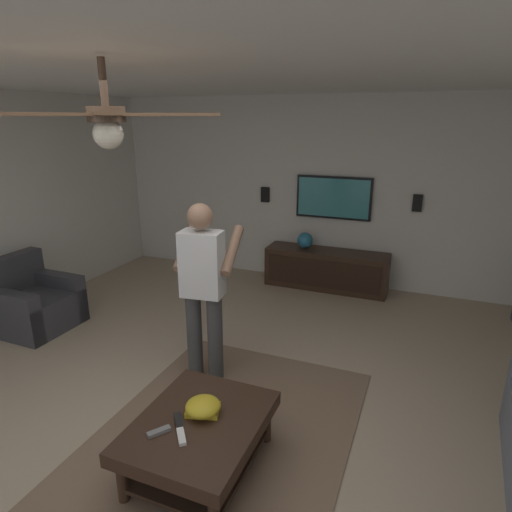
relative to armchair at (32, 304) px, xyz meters
name	(u,v)px	position (x,y,z in m)	size (l,w,h in m)	color
ground_plane	(188,440)	(-0.97, -2.61, -0.28)	(8.95, 8.95, 0.00)	tan
wall_back_tv	(320,192)	(2.81, -2.61, 1.04)	(0.10, 6.43, 2.63)	silver
ceiling_slab	(166,50)	(-0.97, -2.61, 2.40)	(7.66, 6.43, 0.10)	white
area_rug	(215,448)	(-0.98, -2.84, -0.27)	(2.78, 1.85, 0.01)	#7A604C
armchair	(32,304)	(0.00, 0.00, 0.00)	(0.81, 0.82, 0.82)	#38383D
coffee_table	(200,433)	(-1.18, -2.84, 0.02)	(1.00, 0.80, 0.40)	#332116
media_console	(326,269)	(2.48, -2.83, 0.00)	(0.45, 1.70, 0.55)	#332116
tv	(334,198)	(2.72, -2.83, 0.98)	(0.05, 1.05, 0.59)	black
person_standing	(203,283)	(-0.14, -2.33, 0.65)	(0.58, 0.59, 1.64)	#3F3F3F
bowl	(203,407)	(-1.11, -2.84, 0.18)	(0.24, 0.24, 0.11)	gold
remote_white	(181,437)	(-1.37, -2.83, 0.13)	(0.15, 0.04, 0.02)	white
remote_black	(178,420)	(-1.25, -2.73, 0.13)	(0.15, 0.04, 0.02)	black
remote_grey	(159,432)	(-1.39, -2.67, 0.13)	(0.15, 0.04, 0.02)	slate
book	(203,410)	(-1.10, -2.83, 0.14)	(0.22, 0.16, 0.04)	gold
vase_round	(305,240)	(2.51, -2.50, 0.38)	(0.22, 0.22, 0.22)	teal
wall_speaker_left	(417,203)	(2.73, -3.94, 0.98)	(0.06, 0.12, 0.22)	black
wall_speaker_right	(265,195)	(2.73, -1.81, 0.95)	(0.06, 0.12, 0.22)	black
ceiling_fan	(105,120)	(-1.36, -2.46, 2.03)	(1.15, 1.16, 0.46)	#4C3828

